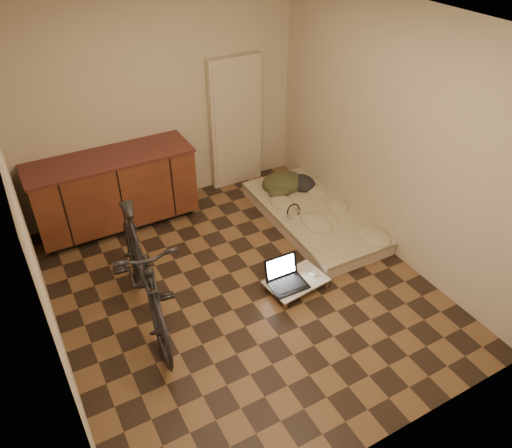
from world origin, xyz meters
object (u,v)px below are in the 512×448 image
lap_desk (296,281)px  laptop (286,279)px  futon (313,216)px  bicycle (142,268)px

lap_desk → laptop: (-0.11, 0.02, 0.06)m
futon → laptop: size_ratio=5.28×
futon → lap_desk: futon is taller
lap_desk → laptop: size_ratio=1.73×
futon → lap_desk: 1.21m
bicycle → futon: bearing=19.8°
bicycle → futon: bicycle is taller
laptop → futon: bearing=44.8°
futon → bicycle: bearing=-165.1°
futon → laptop: bearing=-135.5°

